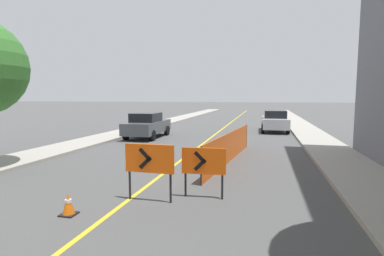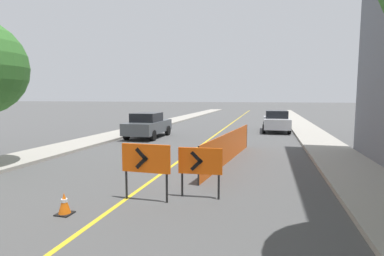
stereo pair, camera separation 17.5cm
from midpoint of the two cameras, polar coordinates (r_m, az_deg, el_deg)
name	(u,v)px [view 1 (the left image)]	position (r m, az deg, el deg)	size (l,w,h in m)	color
lane_stripe	(221,130)	(23.68, 5.39, -0.33)	(0.12, 68.91, 0.01)	gold
sidewalk_left	(146,127)	(25.37, -8.94, 0.19)	(2.20, 68.91, 0.14)	#9E998E
sidewalk_right	(307,131)	(23.61, 20.81, -0.56)	(2.20, 68.91, 0.14)	#9E998E
traffic_cone_farthest	(68,204)	(7.37, -23.14, -13.22)	(0.33, 0.33, 0.49)	black
arrow_barricade_primary	(149,161)	(7.55, -8.79, -6.16)	(1.28, 0.10, 1.44)	#EF560C
arrow_barricade_secondary	(204,163)	(7.71, 1.57, -6.65)	(1.14, 0.15, 1.31)	#EF560C
safety_mesh_fence	(230,147)	(12.19, 6.85, -3.57)	(0.93, 7.19, 1.18)	#EF560C
parked_car_curb_near	(147,125)	(19.26, -8.79, 0.55)	(1.94, 4.33, 1.59)	#474C51
parked_car_curb_mid	(275,121)	(23.11, 15.31, 1.31)	(1.94, 4.34, 1.59)	#B7B7BC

